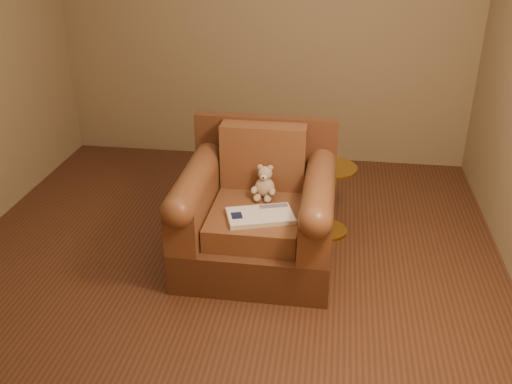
# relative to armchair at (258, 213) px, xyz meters

# --- Properties ---
(floor) EXTENTS (4.00, 4.00, 0.00)m
(floor) POSITION_rel_armchair_xyz_m (-0.22, -0.07, -0.37)
(floor) COLOR #4E2B1A
(floor) RESTS_ON ground
(room) EXTENTS (4.02, 4.02, 2.71)m
(room) POSITION_rel_armchair_xyz_m (-0.22, -0.07, 1.35)
(room) COLOR #8C7756
(room) RESTS_ON ground
(armchair) EXTENTS (1.06, 1.01, 0.95)m
(armchair) POSITION_rel_armchair_xyz_m (0.00, 0.00, 0.00)
(armchair) COLOR #512E1B
(armchair) RESTS_ON floor
(teddy_bear) EXTENTS (0.18, 0.20, 0.24)m
(teddy_bear) POSITION_rel_armchair_xyz_m (0.03, 0.09, 0.18)
(teddy_bear) COLOR tan
(teddy_bear) RESTS_ON armchair
(guidebook) EXTENTS (0.50, 0.38, 0.04)m
(guidebook) POSITION_rel_armchair_xyz_m (0.05, -0.23, 0.10)
(guidebook) COLOR beige
(guidebook) RESTS_ON armchair
(side_table) EXTENTS (0.40, 0.40, 0.57)m
(side_table) POSITION_rel_armchair_xyz_m (0.49, 0.44, -0.06)
(side_table) COLOR gold
(side_table) RESTS_ON floor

